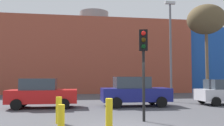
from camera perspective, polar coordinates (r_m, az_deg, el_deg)
building_backdrop at (r=32.79m, az=-4.39°, el=0.92°), size 42.37×11.36×10.92m
parked_car_1 at (r=15.21m, az=-16.52°, el=-6.97°), size 4.12×2.02×1.79m
parked_car_2 at (r=15.53m, az=5.40°, el=-6.83°), size 4.38×2.15×1.90m
traffic_light_island at (r=10.23m, az=7.56°, el=2.25°), size 0.40×0.39×3.90m
bare_tree_0 at (r=23.96m, az=21.63°, el=9.55°), size 3.42×3.42×8.59m
bollard_yellow_0 at (r=8.21m, az=-0.71°, el=-12.46°), size 0.24×0.24×1.14m
bollard_yellow_1 at (r=10.00m, az=-12.66°, el=-10.97°), size 0.24×0.24×1.06m
bollard_yellow_2 at (r=8.50m, az=-12.13°, el=-12.82°), size 0.24×0.24×0.92m
street_lamp at (r=18.81m, az=13.89°, el=4.39°), size 0.80×0.24×7.75m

